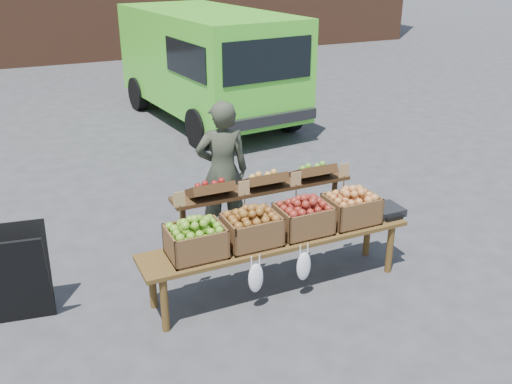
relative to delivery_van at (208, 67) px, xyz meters
name	(u,v)px	position (x,y,z in m)	size (l,w,h in m)	color
ground	(248,278)	(-1.72, -5.74, -1.04)	(80.00, 80.00, 0.00)	#3E3E40
delivery_van	(208,67)	(0.00, 0.00, 0.00)	(2.13, 4.64, 2.08)	#53D82F
vendor	(222,171)	(-1.59, -4.76, -0.22)	(0.59, 0.39, 1.63)	#343A2A
chalkboard_sign	(14,276)	(-3.88, -5.51, -0.58)	(0.60, 0.33, 0.91)	black
back_table	(263,210)	(-1.34, -5.31, -0.52)	(2.10, 0.44, 1.04)	#3E2612
display_bench	(277,263)	(-1.52, -6.03, -0.75)	(2.70, 0.56, 0.57)	#523918
crate_golden_apples	(196,241)	(-2.35, -6.03, -0.33)	(0.50, 0.40, 0.28)	#4B8213
crate_russet_pears	(252,230)	(-1.80, -6.03, -0.33)	(0.50, 0.40, 0.28)	#91601B
crate_red_apples	(303,219)	(-1.25, -6.03, -0.33)	(0.50, 0.40, 0.28)	maroon
crate_green_apples	(351,209)	(-0.70, -6.03, -0.33)	(0.50, 0.40, 0.28)	#B58823
weighing_scale	(385,211)	(-0.27, -6.03, -0.43)	(0.34, 0.30, 0.08)	black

